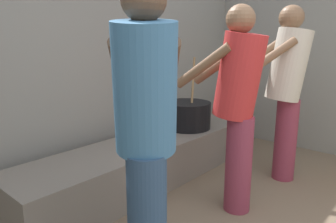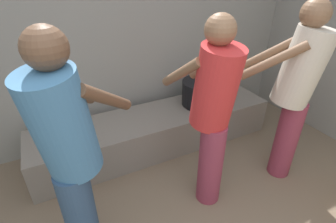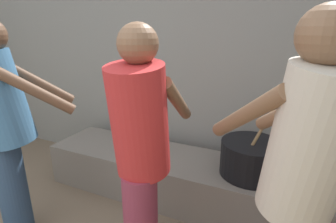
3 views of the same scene
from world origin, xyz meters
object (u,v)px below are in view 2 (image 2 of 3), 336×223
cook_in_red_shirt (213,108)px  cooking_pot_main (203,92)px  cook_in_cream_shirt (296,87)px  cook_in_blue_shirt (69,151)px

cook_in_red_shirt → cooking_pot_main: bearing=59.6°
cook_in_cream_shirt → cook_in_red_shirt: bearing=176.0°
cook_in_cream_shirt → cook_in_blue_shirt: size_ratio=1.01×
cook_in_blue_shirt → cook_in_red_shirt: bearing=4.0°
cook_in_cream_shirt → cook_in_blue_shirt: 1.80m
cooking_pot_main → cook_in_cream_shirt: (0.29, -0.90, 0.38)m
cooking_pot_main → cook_in_cream_shirt: cook_in_cream_shirt is taller
cooking_pot_main → cook_in_cream_shirt: bearing=-72.1°
cook_in_cream_shirt → cook_in_red_shirt: cook_in_cream_shirt is taller
cook_in_red_shirt → cook_in_blue_shirt: bearing=-176.0°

